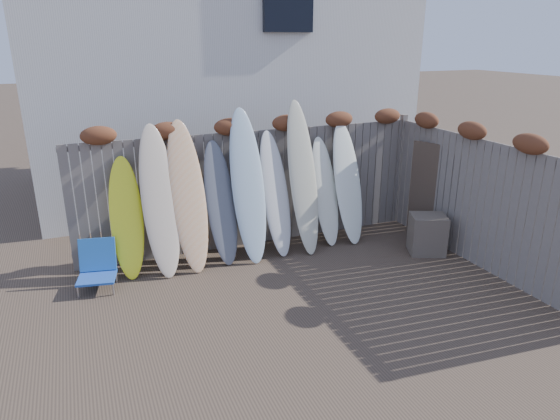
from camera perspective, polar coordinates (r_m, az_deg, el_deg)
name	(u,v)px	position (r m, az deg, el deg)	size (l,w,h in m)	color
ground	(314,306)	(6.93, 3.85, -10.89)	(80.00, 80.00, 0.00)	#493A2D
back_fence	(257,178)	(8.54, -2.69, 3.65)	(6.05, 0.28, 2.24)	slate
right_fence	(482,196)	(8.33, 22.09, 1.53)	(0.28, 4.40, 2.24)	slate
house	(213,49)	(12.28, -7.65, 17.77)	(8.50, 5.50, 6.33)	silver
beach_chair	(97,266)	(7.75, -20.17, -6.05)	(0.62, 0.64, 0.69)	#2350AF
wooden_crate	(427,234)	(8.74, 16.48, -2.67)	(0.57, 0.47, 0.66)	#615949
lattice_panel	(439,194)	(9.13, 17.76, 1.70)	(0.05, 1.16, 1.74)	#413927
surfboard_0	(127,218)	(7.82, -17.13, -0.89)	(0.48, 0.07, 1.87)	#F9FF22
surfboard_1	(160,201)	(7.72, -13.59, 0.98)	(0.53, 0.07, 2.35)	beige
surfboard_2	(188,197)	(7.79, -10.47, 1.51)	(0.54, 0.07, 2.38)	#E7B36D
surfboard_3	(221,203)	(7.98, -6.79, 0.79)	(0.48, 0.07, 2.01)	#585C68
surfboard_4	(248,186)	(8.01, -3.68, 2.76)	(0.54, 0.07, 2.52)	#ADCAE0
surfboard_5	(275,194)	(8.24, -0.53, 1.85)	(0.46, 0.07, 2.11)	silver
surfboard_6	(303,178)	(8.33, 2.63, 3.71)	(0.47, 0.07, 2.60)	beige
surfboard_7	(325,192)	(8.71, 5.18, 2.12)	(0.45, 0.07, 1.92)	white
surfboard_8	(348,183)	(8.83, 7.75, 3.04)	(0.51, 0.07, 2.16)	white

